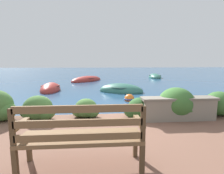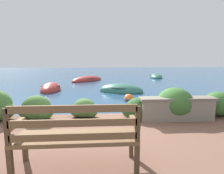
% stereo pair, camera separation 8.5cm
% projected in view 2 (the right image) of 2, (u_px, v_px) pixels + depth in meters
% --- Properties ---
extents(ground_plane, '(80.00, 80.00, 0.00)m').
position_uv_depth(ground_plane, '(111.00, 121.00, 4.87)').
color(ground_plane, navy).
extents(park_bench, '(1.63, 0.48, 0.93)m').
position_uv_depth(park_bench, '(76.00, 135.00, 2.28)').
color(park_bench, brown).
rests_on(park_bench, patio_terrace).
extents(stone_wall, '(1.85, 0.39, 0.57)m').
position_uv_depth(stone_wall, '(177.00, 108.00, 4.29)').
color(stone_wall, gray).
rests_on(stone_wall, patio_terrace).
extents(hedge_clump_left, '(0.88, 0.64, 0.60)m').
position_uv_depth(hedge_clump_left, '(36.00, 109.00, 4.34)').
color(hedge_clump_left, '#426B33').
rests_on(hedge_clump_left, patio_terrace).
extents(hedge_clump_centre, '(0.72, 0.52, 0.49)m').
position_uv_depth(hedge_clump_centre, '(84.00, 109.00, 4.50)').
color(hedge_clump_centre, '#426B33').
rests_on(hedge_clump_centre, patio_terrace).
extents(hedge_clump_right, '(0.78, 0.56, 0.53)m').
position_uv_depth(hedge_clump_right, '(137.00, 109.00, 4.42)').
color(hedge_clump_right, '#2D5628').
rests_on(hedge_clump_right, patio_terrace).
extents(hedge_clump_far_right, '(1.15, 0.83, 0.78)m').
position_uv_depth(hedge_clump_far_right, '(174.00, 105.00, 4.44)').
color(hedge_clump_far_right, '#38662D').
rests_on(hedge_clump_far_right, patio_terrace).
extents(hedge_clump_extra, '(0.94, 0.68, 0.64)m').
position_uv_depth(hedge_clump_extra, '(217.00, 105.00, 4.64)').
color(hedge_clump_extra, '#38662D').
rests_on(hedge_clump_extra, patio_terrace).
extents(rowboat_nearest, '(2.68, 2.01, 0.81)m').
position_uv_depth(rowboat_nearest, '(121.00, 91.00, 9.46)').
color(rowboat_nearest, '#336B5B').
rests_on(rowboat_nearest, ground_plane).
extents(rowboat_mid, '(1.19, 2.37, 0.78)m').
position_uv_depth(rowboat_mid, '(51.00, 89.00, 9.90)').
color(rowboat_mid, '#9E2D28').
rests_on(rowboat_mid, ground_plane).
extents(rowboat_far, '(3.03, 3.26, 0.73)m').
position_uv_depth(rowboat_far, '(87.00, 80.00, 14.61)').
color(rowboat_far, '#9E2D28').
rests_on(rowboat_far, ground_plane).
extents(rowboat_outer, '(1.47, 2.55, 0.74)m').
position_uv_depth(rowboat_outer, '(156.00, 77.00, 17.34)').
color(rowboat_outer, '#336B5B').
rests_on(rowboat_outer, ground_plane).
extents(mooring_buoy, '(0.46, 0.46, 0.42)m').
position_uv_depth(mooring_buoy, '(129.00, 99.00, 7.38)').
color(mooring_buoy, orange).
rests_on(mooring_buoy, ground_plane).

